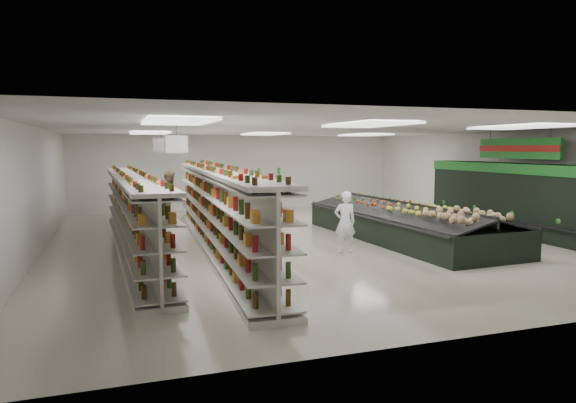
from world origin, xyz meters
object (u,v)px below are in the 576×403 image
object	(u,v)px
gondola_center	(218,213)
shopper_main	(345,222)
soda_endcap	(265,193)
gondola_left	(133,216)
shopper_background	(171,196)
produce_island	(404,222)

from	to	relation	value
gondola_center	shopper_main	distance (m)	3.31
gondola_center	soda_endcap	size ratio (longest dim) A/B	7.20
gondola_center	soda_endcap	xyz separation A→B (m)	(3.32, 7.06, -0.15)
soda_endcap	gondola_left	bearing A→B (deg)	-130.48
gondola_center	gondola_left	bearing A→B (deg)	163.54
gondola_left	gondola_center	bearing A→B (deg)	-21.36
gondola_center	shopper_background	world-z (taller)	gondola_center
gondola_left	soda_endcap	distance (m)	8.34
produce_island	shopper_main	world-z (taller)	shopper_main
gondola_center	produce_island	size ratio (longest dim) A/B	1.61
produce_island	gondola_left	bearing A→B (deg)	173.45
soda_endcap	shopper_main	world-z (taller)	soda_endcap
gondola_center	produce_island	xyz separation A→B (m)	(5.48, -0.15, -0.46)
shopper_main	shopper_background	xyz separation A→B (m)	(-3.63, 7.07, 0.14)
gondola_center	shopper_main	bearing A→B (deg)	-22.24
gondola_left	shopper_main	world-z (taller)	gondola_left
soda_endcap	shopper_background	bearing A→B (deg)	-160.85
soda_endcap	shopper_background	xyz separation A→B (m)	(-3.95, -1.37, 0.11)
shopper_background	soda_endcap	bearing A→B (deg)	-76.05
shopper_background	gondola_left	bearing A→B (deg)	158.36
gondola_left	shopper_main	xyz separation A→B (m)	(5.09, -2.10, -0.11)
shopper_main	soda_endcap	bearing A→B (deg)	-88.20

